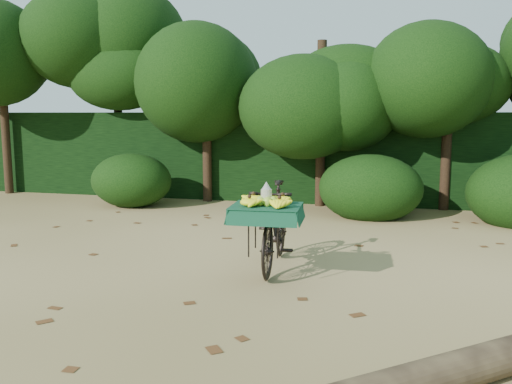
# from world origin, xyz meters

# --- Properties ---
(ground) EXTENTS (80.00, 80.00, 0.00)m
(ground) POSITION_xyz_m (0.00, 0.00, 0.00)
(ground) COLOR tan
(ground) RESTS_ON ground
(vendor_bicycle) EXTENTS (0.75, 1.76, 1.00)m
(vendor_bicycle) POSITION_xyz_m (0.58, 0.86, 0.51)
(vendor_bicycle) COLOR black
(vendor_bicycle) RESTS_ON ground
(fallen_log) EXTENTS (2.81, 2.50, 0.25)m
(fallen_log) POSITION_xyz_m (2.50, -1.42, 0.13)
(fallen_log) COLOR brown
(fallen_log) RESTS_ON ground
(hedge_backdrop) EXTENTS (26.00, 1.80, 1.80)m
(hedge_backdrop) POSITION_xyz_m (0.00, 6.30, 0.90)
(hedge_backdrop) COLOR black
(hedge_backdrop) RESTS_ON ground
(tree_row) EXTENTS (14.50, 2.00, 4.00)m
(tree_row) POSITION_xyz_m (-0.65, 5.50, 2.00)
(tree_row) COLOR black
(tree_row) RESTS_ON ground
(bush_clumps) EXTENTS (8.80, 1.70, 0.90)m
(bush_clumps) POSITION_xyz_m (0.50, 4.30, 0.45)
(bush_clumps) COLOR black
(bush_clumps) RESTS_ON ground
(leaf_litter) EXTENTS (7.00, 7.30, 0.01)m
(leaf_litter) POSITION_xyz_m (0.00, 0.65, 0.01)
(leaf_litter) COLOR #543016
(leaf_litter) RESTS_ON ground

